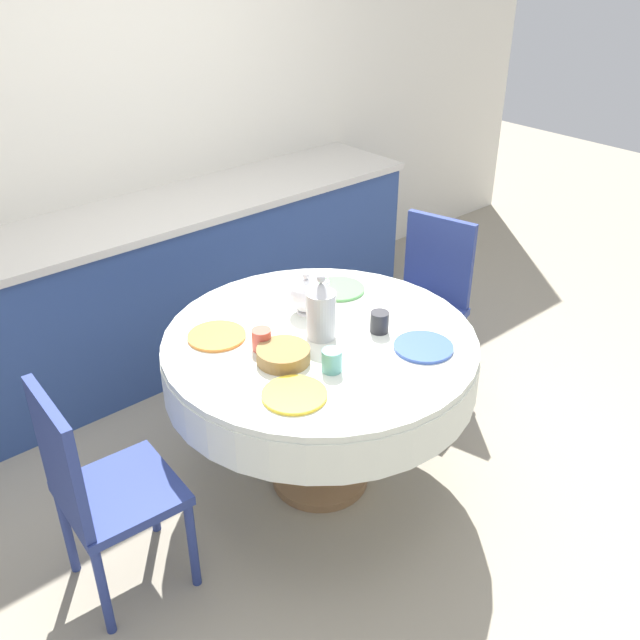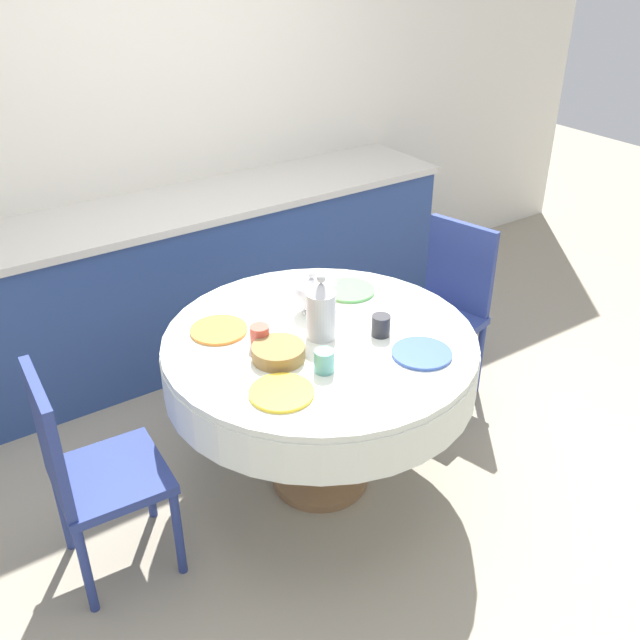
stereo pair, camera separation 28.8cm
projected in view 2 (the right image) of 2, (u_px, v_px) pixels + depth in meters
name	position (u px, v px, depth m)	size (l,w,h in m)	color
ground_plane	(320.00, 479.00, 3.31)	(12.00, 12.00, 0.00)	#9E937F
wall_back	(143.00, 120.00, 3.90)	(7.00, 0.05, 2.60)	silver
kitchen_counter	(184.00, 280.00, 4.07)	(3.24, 0.64, 0.92)	#2D4784
dining_table	(320.00, 362.00, 2.99)	(1.31, 1.31, 0.77)	olive
chair_left	(446.00, 304.00, 3.70)	(0.49, 0.49, 0.94)	navy
chair_right	(87.00, 468.00, 2.61)	(0.42, 0.42, 0.94)	navy
plate_near_left	(282.00, 393.00, 2.57)	(0.24, 0.24, 0.01)	yellow
cup_near_left	(324.00, 361.00, 2.69)	(0.08, 0.08, 0.09)	#5BA39E
plate_near_right	(422.00, 353.00, 2.80)	(0.24, 0.24, 0.01)	#3856AD
cup_near_right	(381.00, 325.00, 2.92)	(0.08, 0.08, 0.09)	#28282D
plate_far_left	(219.00, 330.00, 2.96)	(0.24, 0.24, 0.01)	orange
cup_far_left	(260.00, 336.00, 2.84)	(0.08, 0.08, 0.09)	#CC4C3D
plate_far_right	(349.00, 290.00, 3.27)	(0.24, 0.24, 0.01)	#5BA85B
cup_far_right	(324.00, 299.00, 3.12)	(0.08, 0.08, 0.09)	#CC4C3D
coffee_carafe	(321.00, 311.00, 2.86)	(0.12, 0.12, 0.28)	#B2B2B7
teapot	(312.00, 294.00, 3.06)	(0.21, 0.15, 0.20)	white
bread_basket	(278.00, 352.00, 2.77)	(0.21, 0.21, 0.06)	olive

